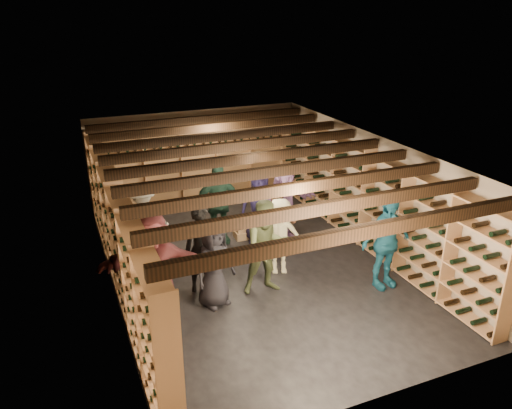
{
  "coord_description": "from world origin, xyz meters",
  "views": [
    {
      "loc": [
        -3.38,
        -8.19,
        4.91
      ],
      "look_at": [
        0.11,
        0.2,
        1.23
      ],
      "focal_mm": 35.0,
      "sensor_mm": 36.0,
      "label": 1
    }
  ],
  "objects": [
    {
      "name": "wine_rack_left",
      "position": [
        -2.57,
        0.0,
        1.08
      ],
      "size": [
        0.32,
        7.5,
        2.15
      ],
      "color": "tan",
      "rests_on": "ground"
    },
    {
      "name": "crate_stack_right",
      "position": [
        0.89,
        1.47,
        0.34
      ],
      "size": [
        0.58,
        0.47,
        0.68
      ],
      "rotation": [
        0.0,
        0.0,
        -0.33
      ],
      "color": "tan",
      "rests_on": "ground"
    },
    {
      "name": "person_8",
      "position": [
        0.6,
        0.19,
        0.74
      ],
      "size": [
        0.89,
        0.81,
        1.48
      ],
      "primitive_type": "imported",
      "rotation": [
        0.0,
        0.0,
        -0.42
      ],
      "color": "#4E2E1F",
      "rests_on": "ground"
    },
    {
      "name": "wine_rack_back",
      "position": [
        0.0,
        3.83,
        1.07
      ],
      "size": [
        4.7,
        0.3,
        2.15
      ],
      "color": "tan",
      "rests_on": "ground"
    },
    {
      "name": "ceiling_joists",
      "position": [
        0.0,
        0.0,
        2.26
      ],
      "size": [
        5.4,
        7.12,
        0.18
      ],
      "color": "black",
      "rests_on": "ground"
    },
    {
      "name": "person_11",
      "position": [
        1.06,
        0.89,
        0.86
      ],
      "size": [
        1.68,
        0.96,
        1.72
      ],
      "primitive_type": "imported",
      "rotation": [
        0.0,
        0.0,
        0.3
      ],
      "color": "#825B93",
      "rests_on": "ground"
    },
    {
      "name": "person_1",
      "position": [
        -1.22,
        -0.46,
        0.83
      ],
      "size": [
        0.68,
        0.52,
        1.66
      ],
      "primitive_type": "imported",
      "rotation": [
        0.0,
        0.0,
        -0.22
      ],
      "color": "black",
      "rests_on": "ground"
    },
    {
      "name": "person_2",
      "position": [
        -0.16,
        -0.96,
        0.88
      ],
      "size": [
        0.92,
        0.76,
        1.77
      ],
      "primitive_type": "imported",
      "rotation": [
        0.0,
        0.0,
        -0.1
      ],
      "color": "#4B5836",
      "rests_on": "ground"
    },
    {
      "name": "person_10",
      "position": [
        -0.33,
        1.3,
        0.9
      ],
      "size": [
        1.07,
        0.48,
        1.8
      ],
      "primitive_type": "imported",
      "rotation": [
        0.0,
        0.0,
        -0.04
      ],
      "color": "#214436",
      "rests_on": "ground"
    },
    {
      "name": "crate_stack_left",
      "position": [
        0.31,
        1.3,
        0.26
      ],
      "size": [
        0.5,
        0.33,
        0.51
      ],
      "rotation": [
        0.0,
        0.0,
        0.01
      ],
      "color": "tan",
      "rests_on": "ground"
    },
    {
      "name": "walls",
      "position": [
        0.0,
        0.0,
        1.2
      ],
      "size": [
        5.52,
        8.02,
        2.4
      ],
      "color": "#B6A68E",
      "rests_on": "ground"
    },
    {
      "name": "ceiling",
      "position": [
        0.0,
        0.0,
        2.4
      ],
      "size": [
        5.5,
        8.0,
        0.01
      ],
      "primitive_type": "cube",
      "color": "#BFB5A3",
      "rests_on": "walls"
    },
    {
      "name": "person_6",
      "position": [
        0.52,
        1.0,
        0.83
      ],
      "size": [
        0.96,
        0.82,
        1.66
      ],
      "primitive_type": "imported",
      "rotation": [
        0.0,
        0.0,
        -0.43
      ],
      "color": "#1F1B43",
      "rests_on": "ground"
    },
    {
      "name": "person_3",
      "position": [
        0.35,
        -0.42,
        0.76
      ],
      "size": [
        1.11,
        0.84,
        1.53
      ],
      "primitive_type": "imported",
      "rotation": [
        0.0,
        0.0,
        -0.31
      ],
      "color": "beige",
      "rests_on": "ground"
    },
    {
      "name": "person_0",
      "position": [
        -1.16,
        -1.01,
        0.78
      ],
      "size": [
        0.88,
        0.72,
        1.56
      ],
      "primitive_type": "imported",
      "rotation": [
        0.0,
        0.0,
        0.35
      ],
      "color": "black",
      "rests_on": "ground"
    },
    {
      "name": "wine_rack_right",
      "position": [
        2.57,
        0.0,
        1.08
      ],
      "size": [
        0.32,
        7.5,
        2.15
      ],
      "color": "tan",
      "rests_on": "ground"
    },
    {
      "name": "crate_loose",
      "position": [
        1.45,
        2.91,
        0.09
      ],
      "size": [
        0.57,
        0.46,
        0.17
      ],
      "primitive_type": "cube",
      "rotation": [
        0.0,
        0.0,
        -0.28
      ],
      "color": "tan",
      "rests_on": "ground"
    },
    {
      "name": "person_4",
      "position": [
        1.9,
        -1.61,
        0.89
      ],
      "size": [
        1.07,
        0.5,
        1.78
      ],
      "primitive_type": "imported",
      "rotation": [
        0.0,
        0.0,
        0.07
      ],
      "color": "#1C6582",
      "rests_on": "ground"
    },
    {
      "name": "person_9",
      "position": [
        -1.92,
        1.3,
        0.79
      ],
      "size": [
        1.05,
        0.63,
        1.59
      ],
      "primitive_type": "imported",
      "rotation": [
        0.0,
        0.0,
        -0.04
      ],
      "color": "#B7B7A9",
      "rests_on": "ground"
    },
    {
      "name": "person_5",
      "position": [
        -2.18,
        -1.0,
        0.95
      ],
      "size": [
        1.86,
        1.11,
        1.91
      ],
      "primitive_type": "imported",
      "rotation": [
        0.0,
        0.0,
        -0.33
      ],
      "color": "brown",
      "rests_on": "ground"
    },
    {
      "name": "ground",
      "position": [
        0.0,
        0.0,
        0.0
      ],
      "size": [
        8.0,
        8.0,
        0.0
      ],
      "primitive_type": "plane",
      "color": "black",
      "rests_on": "ground"
    }
  ]
}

